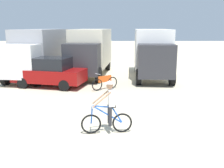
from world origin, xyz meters
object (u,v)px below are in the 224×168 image
at_px(sedan_parked, 50,72).
at_px(bicycle_spare, 105,83).
at_px(cyclist_orange_shirt, 108,109).
at_px(box_truck_cream_rv, 90,50).
at_px(box_truck_avon_van, 152,51).
at_px(box_truck_grey_hauler, 38,51).

height_order(sedan_parked, bicycle_spare, sedan_parked).
height_order(sedan_parked, cyclist_orange_shirt, cyclist_orange_shirt).
bearing_deg(box_truck_cream_rv, cyclist_orange_shirt, -82.30).
bearing_deg(bicycle_spare, box_truck_avon_van, 49.87).
bearing_deg(bicycle_spare, cyclist_orange_shirt, -87.30).
relative_size(box_truck_avon_van, bicycle_spare, 4.81).
xyz_separation_m(box_truck_grey_hauler, box_truck_cream_rv, (3.58, 0.94, 0.00)).
relative_size(box_truck_grey_hauler, sedan_parked, 1.55).
bearing_deg(sedan_parked, box_truck_avon_van, 25.93).
height_order(cyclist_orange_shirt, bicycle_spare, cyclist_orange_shirt).
relative_size(box_truck_grey_hauler, cyclist_orange_shirt, 3.84).
distance_m(box_truck_avon_van, bicycle_spare, 5.28).
bearing_deg(sedan_parked, box_truck_grey_hauler, 115.83).
distance_m(box_truck_cream_rv, bicycle_spare, 5.06).
bearing_deg(box_truck_avon_van, box_truck_grey_hauler, -179.13).
distance_m(box_truck_avon_van, sedan_parked, 7.35).
bearing_deg(box_truck_cream_rv, box_truck_avon_van, -10.37).
height_order(box_truck_grey_hauler, bicycle_spare, box_truck_grey_hauler).
bearing_deg(sedan_parked, bicycle_spare, -11.95).
bearing_deg(box_truck_avon_van, box_truck_cream_rv, 169.63).
height_order(box_truck_avon_van, cyclist_orange_shirt, box_truck_avon_van).
height_order(box_truck_avon_van, sedan_parked, box_truck_avon_van).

